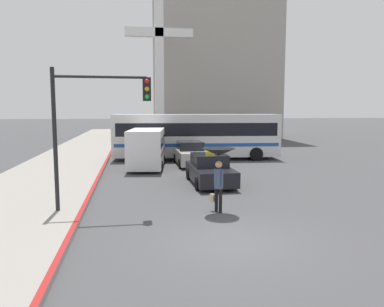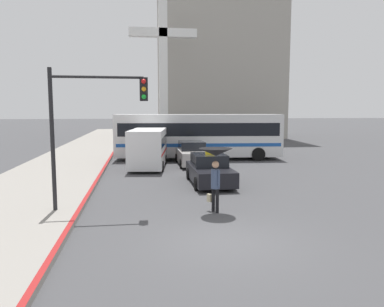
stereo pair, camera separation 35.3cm
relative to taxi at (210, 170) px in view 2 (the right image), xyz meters
The scene contains 9 objects.
ground_plane 8.15m from the taxi, 97.45° to the right, with size 300.00×300.00×0.00m, color #424244.
taxi is the anchor object (origin of this frame).
sedan_red 6.45m from the taxi, 89.61° to the left, with size 1.91×4.36×1.54m.
ambulance_van 6.34m from the taxi, 116.84° to the left, with size 2.65×5.41×2.41m.
city_bus 9.34m from the taxi, 84.42° to the left, with size 12.17×3.43×3.30m.
pedestrian_with_umbrella 5.33m from the taxi, 98.55° to the right, with size 1.18×1.18×2.28m.
traffic_light 7.36m from the taxi, 136.73° to the right, with size 3.31×0.38×5.02m.
building_tower_near 35.91m from the taxi, 77.07° to the left, with size 15.75×9.27×32.11m.
monument_cross 24.83m from the taxi, 91.72° to the left, with size 7.21×0.90×16.39m.
Camera 2 is at (-2.36, -9.78, 3.60)m, focal length 35.00 mm.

